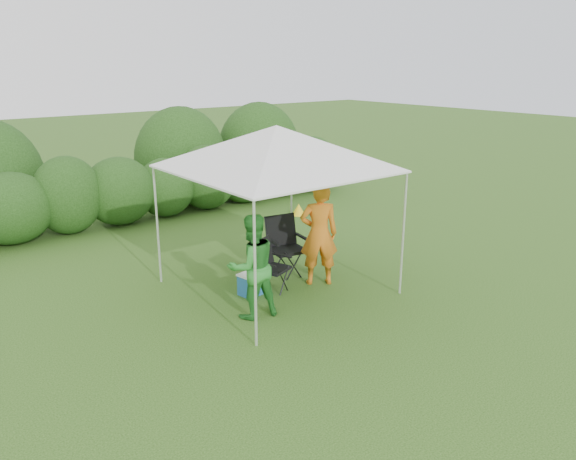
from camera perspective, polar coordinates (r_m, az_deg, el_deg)
ground at (r=9.58m, az=0.73°, el=-6.74°), size 70.00×70.00×0.00m
hedge at (r=14.34m, az=-13.98°, el=4.27°), size 12.49×1.53×1.80m
canopy at (r=9.27m, az=-1.17°, el=8.35°), size 3.10×3.10×2.83m
chair_right at (r=10.40m, az=-0.34°, el=-1.17°), size 0.75×0.70×1.09m
chair_left at (r=9.67m, az=-1.92°, el=-3.26°), size 0.67×0.65×0.90m
man at (r=9.83m, az=3.16°, el=-0.40°), size 0.81×0.73×1.85m
woman at (r=8.59m, az=-3.67°, el=-3.71°), size 0.87×0.72×1.65m
cooler at (r=9.62m, az=-3.64°, el=-5.43°), size 0.50×0.39×0.38m
bottle at (r=9.51m, az=-3.24°, el=-3.75°), size 0.06×0.06×0.23m
lawn_toy at (r=14.47m, az=1.46°, el=2.08°), size 0.59×0.49×0.30m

